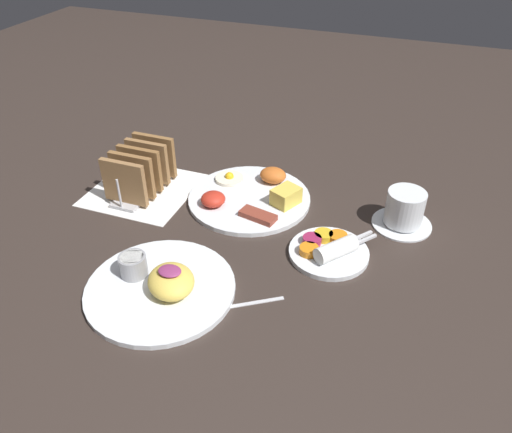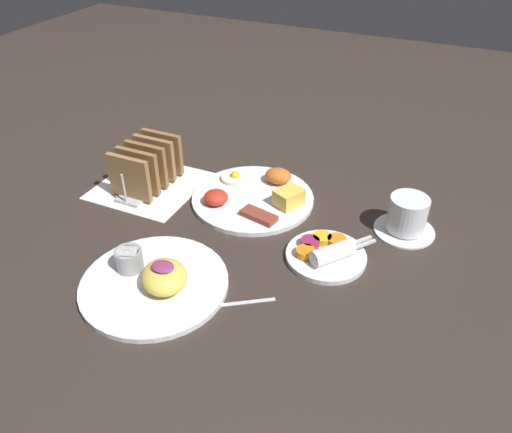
% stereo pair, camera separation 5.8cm
% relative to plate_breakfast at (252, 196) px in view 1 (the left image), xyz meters
% --- Properties ---
extents(ground_plane, '(3.00, 3.00, 0.00)m').
position_rel_plate_breakfast_xyz_m(ground_plane, '(-0.01, -0.14, -0.01)').
color(ground_plane, '#332823').
extents(napkin_flat, '(0.22, 0.22, 0.00)m').
position_rel_plate_breakfast_xyz_m(napkin_flat, '(-0.24, -0.05, -0.01)').
color(napkin_flat, white).
rests_on(napkin_flat, ground_plane).
extents(plate_breakfast, '(0.27, 0.27, 0.05)m').
position_rel_plate_breakfast_xyz_m(plate_breakfast, '(0.00, 0.00, 0.00)').
color(plate_breakfast, white).
rests_on(plate_breakfast, ground_plane).
extents(plate_condiments, '(0.15, 0.15, 0.04)m').
position_rel_plate_breakfast_xyz_m(plate_condiments, '(0.20, -0.12, 0.00)').
color(plate_condiments, white).
rests_on(plate_condiments, ground_plane).
extents(plate_foreground, '(0.26, 0.26, 0.06)m').
position_rel_plate_breakfast_xyz_m(plate_foreground, '(-0.05, -0.32, 0.00)').
color(plate_foreground, white).
rests_on(plate_foreground, ground_plane).
extents(toast_rack, '(0.10, 0.18, 0.10)m').
position_rel_plate_breakfast_xyz_m(toast_rack, '(-0.24, -0.05, 0.04)').
color(toast_rack, '#B7B7BC').
rests_on(toast_rack, ground_plane).
extents(coffee_cup, '(0.12, 0.12, 0.08)m').
position_rel_plate_breakfast_xyz_m(coffee_cup, '(0.32, 0.02, 0.02)').
color(coffee_cup, white).
rests_on(coffee_cup, ground_plane).
extents(teaspoon, '(0.11, 0.08, 0.01)m').
position_rel_plate_breakfast_xyz_m(teaspoon, '(0.08, -0.31, -0.01)').
color(teaspoon, silver).
rests_on(teaspoon, ground_plane).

